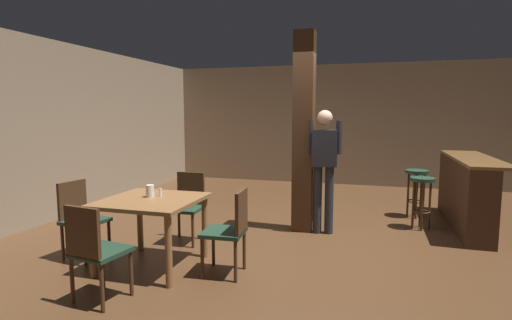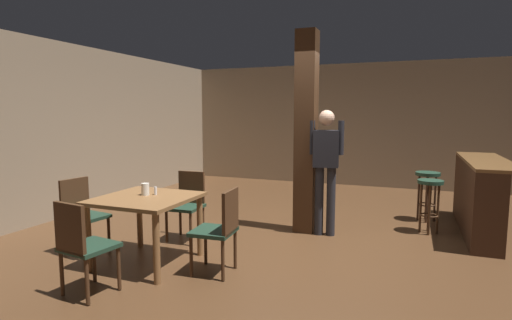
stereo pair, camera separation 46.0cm
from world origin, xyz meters
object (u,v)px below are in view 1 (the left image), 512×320
object	(u,v)px
bar_counter	(465,191)
chair_west	(80,216)
bar_stool_near	(422,191)
bar_stool_mid	(416,182)
chair_east	(231,227)
salt_shaker	(160,192)
standing_person	(324,162)
napkin_cup	(150,191)
chair_north	(188,203)
chair_south	(94,248)
dining_table	(152,209)

from	to	relation	value
bar_counter	chair_west	bearing A→B (deg)	-149.23
bar_stool_near	bar_stool_mid	xyz separation A→B (m)	(-0.01, 0.68, 0.02)
chair_east	salt_shaker	xyz separation A→B (m)	(-0.87, 0.11, 0.30)
chair_west	bar_stool_near	distance (m)	4.59
salt_shaker	bar_counter	size ratio (longest dim) A/B	0.04
chair_west	standing_person	world-z (taller)	standing_person
napkin_cup	bar_stool_near	xyz separation A→B (m)	(3.05, 2.30, -0.26)
chair_north	bar_stool_mid	xyz separation A→B (m)	(3.00, 2.13, 0.08)
chair_south	salt_shaker	bearing A→B (deg)	86.53
chair_east	bar_stool_mid	bearing A→B (deg)	55.54
bar_stool_near	standing_person	bearing A→B (deg)	-155.53
chair_north	salt_shaker	world-z (taller)	chair_north
chair_east	standing_person	size ratio (longest dim) A/B	0.52
bar_stool_near	salt_shaker	bearing A→B (deg)	-142.84
chair_north	bar_stool_near	size ratio (longest dim) A/B	1.18
standing_person	bar_stool_near	size ratio (longest dim) A/B	2.28
chair_north	chair_south	distance (m)	1.83
chair_west	dining_table	bearing A→B (deg)	0.68
chair_north	standing_person	world-z (taller)	standing_person
chair_north	napkin_cup	size ratio (longest dim) A/B	6.57
chair_north	bar_stool_near	bearing A→B (deg)	25.72
standing_person	bar_stool_mid	xyz separation A→B (m)	(1.33, 1.29, -0.42)
chair_east	chair_south	xyz separation A→B (m)	(-0.93, -0.93, 0.00)
chair_east	bar_counter	distance (m)	3.80
bar_stool_near	bar_stool_mid	distance (m)	0.68
dining_table	chair_north	distance (m)	0.93
bar_counter	bar_stool_mid	bearing A→B (deg)	150.39
chair_north	dining_table	bearing A→B (deg)	-88.44
chair_south	salt_shaker	distance (m)	1.09
chair_west	napkin_cup	world-z (taller)	chair_west
standing_person	dining_table	bearing A→B (deg)	-133.03
chair_north	bar_stool_mid	distance (m)	3.68
dining_table	chair_south	bearing A→B (deg)	-91.83
salt_shaker	standing_person	size ratio (longest dim) A/B	0.05
bar_counter	bar_stool_mid	distance (m)	0.73
napkin_cup	chair_south	bearing A→B (deg)	-88.21
chair_west	chair_east	bearing A→B (deg)	1.18
standing_person	bar_stool_near	world-z (taller)	standing_person
salt_shaker	chair_west	bearing A→B (deg)	-171.45
standing_person	chair_west	bearing A→B (deg)	-145.43
dining_table	standing_person	xyz separation A→B (m)	(1.64, 1.76, 0.36)
chair_east	napkin_cup	size ratio (longest dim) A/B	6.57
dining_table	bar_stool_near	xyz separation A→B (m)	(2.99, 2.37, -0.08)
chair_south	bar_counter	bearing A→B (deg)	44.68
chair_north	napkin_cup	world-z (taller)	chair_north
chair_east	chair_south	bearing A→B (deg)	-134.85
napkin_cup	chair_north	bearing A→B (deg)	87.66
chair_west	bar_counter	bearing A→B (deg)	30.77
chair_north	standing_person	xyz separation A→B (m)	(1.67, 0.84, 0.50)
standing_person	salt_shaker	bearing A→B (deg)	-134.68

